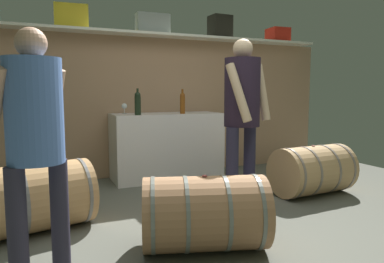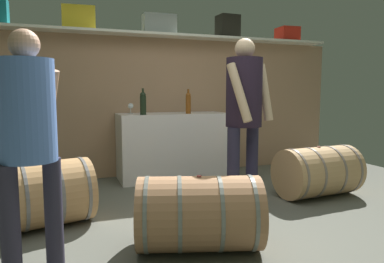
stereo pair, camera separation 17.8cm
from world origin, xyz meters
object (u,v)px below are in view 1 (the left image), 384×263
work_cabinet (167,146)px  visitor_tasting (35,130)px  toolcase_black (220,27)px  wine_barrel_near (312,170)px  wine_bottle_amber (182,103)px  toolcase_grey (153,24)px  toolcase_yellow (71,17)px  winemaker_pouring (242,105)px  toolcase_red (278,35)px  wine_glass (124,107)px  wine_bottle_dark (138,103)px  wine_barrel_flank (38,197)px  wine_barrel_far (205,213)px

work_cabinet → visitor_tasting: size_ratio=0.95×
toolcase_black → wine_barrel_near: toolcase_black is taller
wine_bottle_amber → toolcase_grey: bearing=127.1°
visitor_tasting → toolcase_yellow: bearing=49.2°
toolcase_grey → work_cabinet: size_ratio=0.30×
wine_bottle_amber → winemaker_pouring: 1.27m
toolcase_yellow → toolcase_red: toolcase_yellow is taller
toolcase_grey → wine_glass: size_ratio=3.20×
toolcase_black → wine_barrel_near: (0.38, -1.58, -1.82)m
work_cabinet → toolcase_black: bearing=12.9°
toolcase_red → wine_bottle_amber: 2.05m
toolcase_black → wine_bottle_dark: bearing=-165.0°
toolcase_red → winemaker_pouring: bearing=-130.1°
toolcase_yellow → winemaker_pouring: toolcase_yellow is taller
toolcase_grey → visitor_tasting: size_ratio=0.29×
toolcase_red → wine_barrel_flank: toolcase_red is taller
wine_glass → work_cabinet: bearing=-11.2°
wine_barrel_near → winemaker_pouring: (-0.96, -0.05, 0.76)m
wine_barrel_far → wine_barrel_flank: size_ratio=1.06×
wine_glass → visitor_tasting: size_ratio=0.09×
work_cabinet → wine_bottle_amber: (0.16, -0.17, 0.59)m
wine_glass → wine_barrel_near: (1.82, -1.49, -0.70)m
wine_bottle_dark → wine_bottle_amber: bearing=4.4°
wine_barrel_flank → winemaker_pouring: bearing=-16.6°
toolcase_black → wine_bottle_amber: size_ratio=0.99×
toolcase_black → toolcase_red: size_ratio=1.08×
wine_bottle_amber → wine_barrel_near: (1.11, -1.21, -0.75)m
wine_bottle_dark → wine_barrel_flank: size_ratio=0.34×
toolcase_red → wine_bottle_dark: size_ratio=0.90×
toolcase_red → work_cabinet: size_ratio=0.20×
winemaker_pouring → visitor_tasting: 2.07m
toolcase_black → winemaker_pouring: size_ratio=0.19×
toolcase_grey → visitor_tasting: bearing=-119.7°
toolcase_grey → wine_barrel_far: (-0.35, -2.42, -1.79)m
wine_barrel_far → visitor_tasting: bearing=-161.7°
toolcase_grey → visitor_tasting: (-1.46, -2.45, -1.13)m
visitor_tasting → work_cabinet: bearing=24.0°
toolcase_grey → wine_bottle_amber: toolcase_grey is taller
winemaker_pouring → work_cabinet: bearing=-101.7°
wine_bottle_dark → wine_barrel_near: bearing=-34.0°
wine_bottle_dark → wine_barrel_flank: bearing=-135.6°
work_cabinet → wine_glass: bearing=168.8°
wine_bottle_amber → wine_barrel_far: 2.27m
wine_barrel_near → visitor_tasting: 3.06m
wine_bottle_dark → wine_glass: wine_bottle_dark is taller
work_cabinet → toolcase_grey: bearing=119.9°
wine_bottle_dark → wine_barrel_near: size_ratio=0.35×
toolcase_yellow → toolcase_red: (3.06, 0.00, -0.04)m
visitor_tasting → toolcase_grey: bearing=28.3°
toolcase_yellow → visitor_tasting: toolcase_yellow is taller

